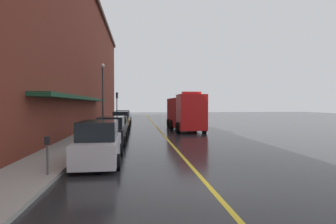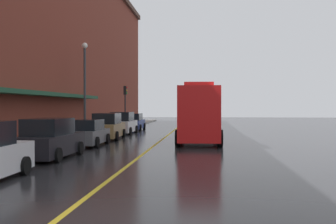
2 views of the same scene
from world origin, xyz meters
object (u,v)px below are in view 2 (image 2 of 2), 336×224
parked_car_2 (87,133)px  parking_meter_0 (42,131)px  parked_car_4 (123,124)px  parked_car_3 (108,127)px  parking_meter_2 (38,132)px  traffic_light_near (125,98)px  parked_car_1 (50,140)px  fire_truck (199,115)px  parked_car_5 (133,122)px  parking_meter_1 (42,131)px  street_lamp_left (85,79)px

parked_car_2 → parking_meter_0: bearing=156.7°
parked_car_2 → parked_car_4: parked_car_4 is taller
parked_car_3 → parking_meter_2: bearing=169.6°
parked_car_4 → traffic_light_near: traffic_light_near is taller
parking_meter_0 → traffic_light_near: size_ratio=0.31×
parked_car_1 → fire_truck: 11.17m
fire_truck → parked_car_5: bearing=-154.8°
fire_truck → parking_meter_2: 10.52m
parked_car_4 → parking_meter_1: parked_car_4 is taller
parked_car_1 → parking_meter_1: bearing=29.0°
parked_car_3 → street_lamp_left: 4.23m
parked_car_4 → traffic_light_near: bearing=10.0°
parking_meter_0 → street_lamp_left: size_ratio=0.19×
parked_car_3 → parking_meter_2: size_ratio=3.58×
parked_car_2 → traffic_light_near: (-1.35, 18.77, 2.42)m
parking_meter_2 → street_lamp_left: street_lamp_left is taller
parking_meter_0 → fire_truck: bearing=38.5°
parked_car_1 → parked_car_5: (-0.12, 22.31, -0.06)m
parked_car_1 → street_lamp_left: size_ratio=0.69×
parked_car_1 → street_lamp_left: (-2.05, 12.43, 3.56)m
parked_car_5 → street_lamp_left: 10.70m
parked_car_3 → parked_car_5: (-0.08, 11.06, -0.09)m
parking_meter_1 → parking_meter_2: same height
parked_car_1 → parking_meter_0: size_ratio=3.62×
parked_car_1 → parked_car_3: size_ratio=1.01×
traffic_light_near → parked_car_1: bearing=-86.8°
parked_car_3 → parked_car_5: parked_car_3 is taller
parking_meter_0 → parking_meter_1: (0.00, -0.07, 0.00)m
parked_car_3 → fire_truck: (6.53, -2.21, 0.92)m
street_lamp_left → parked_car_5: bearing=79.0°
parked_car_3 → parked_car_2: bearing=178.4°
parked_car_5 → parking_meter_1: bearing=175.6°
parking_meter_0 → parking_meter_2: bearing=-90.0°
traffic_light_near → parked_car_5: bearing=-63.4°
parked_car_4 → parking_meter_1: size_ratio=3.36×
parked_car_4 → fire_truck: fire_truck is taller
fire_truck → parking_meter_2: fire_truck is taller
parked_car_2 → parking_meter_2: 4.14m
parked_car_3 → traffic_light_near: traffic_light_near is taller
parked_car_5 → parking_meter_2: parked_car_5 is taller
parking_meter_2 → traffic_light_near: (0.06, 22.65, 2.10)m
parked_car_1 → parking_meter_1: parked_car_1 is taller
parked_car_5 → traffic_light_near: (-1.26, 2.52, 2.38)m
parked_car_1 → parked_car_4: bearing=0.6°
parked_car_1 → parked_car_4: size_ratio=1.08×
parked_car_4 → parked_car_5: (-0.04, 5.38, -0.09)m
parked_car_3 → street_lamp_left: (-2.01, 1.18, 3.54)m
parked_car_3 → parking_meter_2: parked_car_3 is taller
parked_car_5 → parking_meter_0: bearing=175.6°
parking_meter_0 → traffic_light_near: (0.06, 22.10, 2.10)m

